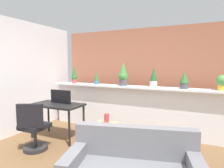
% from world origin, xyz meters
% --- Properties ---
extents(divider_wall, '(4.47, 0.16, 1.05)m').
position_xyz_m(divider_wall, '(0.00, 2.00, 0.53)').
color(divider_wall, white).
rests_on(divider_wall, ground).
extents(plant_shelf, '(4.47, 0.36, 0.04)m').
position_xyz_m(plant_shelf, '(0.00, 1.96, 1.07)').
color(plant_shelf, white).
rests_on(plant_shelf, divider_wall).
extents(brick_wall_behind, '(4.47, 0.10, 2.50)m').
position_xyz_m(brick_wall_behind, '(0.00, 2.60, 1.25)').
color(brick_wall_behind, '#AD664C').
rests_on(brick_wall_behind, ground).
extents(potted_plant_0, '(0.15, 0.15, 0.46)m').
position_xyz_m(potted_plant_0, '(-1.69, 1.92, 1.31)').
color(potted_plant_0, '#B7474C').
rests_on(potted_plant_0, plant_shelf).
extents(potted_plant_1, '(0.13, 0.13, 0.33)m').
position_xyz_m(potted_plant_1, '(-1.04, 1.96, 1.25)').
color(potted_plant_1, '#386B84').
rests_on(potted_plant_1, plant_shelf).
extents(potted_plant_2, '(0.23, 0.23, 0.55)m').
position_xyz_m(potted_plant_2, '(-0.31, 1.94, 1.36)').
color(potted_plant_2, '#4C4C51').
rests_on(potted_plant_2, plant_shelf).
extents(potted_plant_3, '(0.16, 0.16, 0.43)m').
position_xyz_m(potted_plant_3, '(0.40, 1.94, 1.31)').
color(potted_plant_3, silver).
rests_on(potted_plant_3, plant_shelf).
extents(potted_plant_4, '(0.18, 0.18, 0.35)m').
position_xyz_m(potted_plant_4, '(1.03, 1.93, 1.27)').
color(potted_plant_4, '#4C4C51').
rests_on(potted_plant_4, plant_shelf).
extents(potted_plant_5, '(0.22, 0.22, 0.30)m').
position_xyz_m(potted_plant_5, '(1.71, 1.97, 1.25)').
color(potted_plant_5, gold).
rests_on(potted_plant_5, plant_shelf).
extents(desk, '(1.10, 0.60, 0.75)m').
position_xyz_m(desk, '(-1.42, 0.94, 0.67)').
color(desk, black).
rests_on(desk, ground).
extents(tv_monitor, '(0.52, 0.04, 0.29)m').
position_xyz_m(tv_monitor, '(-1.40, 1.02, 0.90)').
color(tv_monitor, black).
rests_on(tv_monitor, desk).
extents(office_chair, '(0.52, 0.52, 0.91)m').
position_xyz_m(office_chair, '(-1.38, 0.24, 0.39)').
color(office_chair, '#262628').
rests_on(office_chair, ground).
extents(side_cube_shelf, '(0.40, 0.41, 0.50)m').
position_xyz_m(side_cube_shelf, '(-0.22, 0.85, 0.25)').
color(side_cube_shelf, tan).
rests_on(side_cube_shelf, ground).
extents(vase_on_shelf, '(0.09, 0.09, 0.19)m').
position_xyz_m(vase_on_shelf, '(-0.20, 0.86, 0.59)').
color(vase_on_shelf, '#CC3D47').
rests_on(vase_on_shelf, side_cube_shelf).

